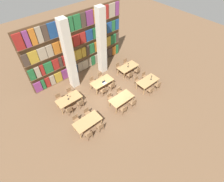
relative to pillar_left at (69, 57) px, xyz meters
name	(u,v)px	position (x,y,z in m)	size (l,w,h in m)	color
ground_plane	(111,96)	(1.58, -3.11, -3.00)	(40.00, 40.00, 0.00)	brown
bookshelf_bank	(78,46)	(1.58, 1.31, -0.30)	(9.48, 0.35, 5.50)	brown
pillar_left	(69,57)	(0.00, 0.00, 0.00)	(0.63, 0.63, 6.00)	beige
pillar_center	(102,43)	(3.17, 0.00, 0.00)	(0.63, 0.63, 6.00)	beige
reading_table_0	(88,122)	(-1.64, -4.39, -2.34)	(1.94, 0.99, 0.73)	tan
chair_0	(89,135)	(-2.09, -5.17, -2.52)	(0.42, 0.40, 0.88)	olive
chair_1	(76,120)	(-2.09, -3.62, -2.52)	(0.42, 0.40, 0.88)	olive
chair_2	(100,127)	(-1.13, -5.17, -2.52)	(0.42, 0.40, 0.88)	olive
chair_3	(87,113)	(-1.13, -3.62, -2.52)	(0.42, 0.40, 0.88)	olive
reading_table_1	(121,99)	(1.60, -4.35, -2.34)	(1.94, 0.99, 0.73)	tan
chair_4	(124,109)	(1.11, -5.13, -2.52)	(0.42, 0.40, 0.88)	olive
chair_5	(110,98)	(1.11, -3.57, -2.52)	(0.42, 0.40, 0.88)	olive
chair_6	(133,103)	(2.09, -5.13, -2.52)	(0.42, 0.40, 0.88)	olive
chair_7	(119,92)	(2.09, -3.57, -2.52)	(0.42, 0.40, 0.88)	olive
reading_table_2	(148,81)	(4.67, -4.35, -2.34)	(1.94, 0.99, 0.73)	tan
chair_8	(151,90)	(4.19, -5.13, -2.52)	(0.42, 0.40, 0.88)	olive
chair_9	(137,81)	(4.19, -3.58, -2.52)	(0.42, 0.40, 0.88)	olive
chair_10	(158,85)	(5.13, -5.13, -2.52)	(0.42, 0.40, 0.88)	olive
chair_11	(144,76)	(5.13, -3.58, -2.52)	(0.42, 0.40, 0.88)	olive
desk_lamp_0	(152,77)	(5.01, -4.40, -1.98)	(0.14, 0.14, 0.43)	black
reading_table_3	(69,99)	(-1.54, -1.75, -2.34)	(1.94, 0.99, 0.73)	tan
chair_12	(69,110)	(-2.02, -2.52, -2.52)	(0.42, 0.40, 0.88)	olive
chair_13	(59,98)	(-2.02, -0.97, -2.52)	(0.42, 0.40, 0.88)	olive
chair_14	(80,103)	(-1.02, -2.52, -2.52)	(0.42, 0.40, 0.88)	olive
chair_15	(70,92)	(-1.02, -0.97, -2.52)	(0.42, 0.40, 0.88)	olive
desk_lamp_1	(68,96)	(-1.58, -1.78, -1.93)	(0.14, 0.14, 0.50)	black
reading_table_4	(102,82)	(1.63, -1.86, -2.34)	(1.94, 0.99, 0.73)	tan
chair_16	(104,91)	(1.18, -2.64, -2.52)	(0.42, 0.40, 0.88)	olive
chair_17	(92,81)	(1.18, -1.08, -2.52)	(0.42, 0.40, 0.88)	olive
chair_18	(112,86)	(2.11, -2.64, -2.52)	(0.42, 0.40, 0.88)	olive
chair_19	(101,77)	(2.11, -1.08, -2.52)	(0.42, 0.40, 0.88)	olive
laptop	(104,83)	(1.65, -2.16, -2.23)	(0.32, 0.22, 0.21)	silver
reading_table_5	(128,67)	(4.75, -1.85, -2.34)	(1.94, 0.99, 0.73)	tan
chair_20	(130,75)	(4.22, -2.63, -2.52)	(0.42, 0.40, 0.88)	olive
chair_21	(118,67)	(4.22, -1.07, -2.52)	(0.42, 0.40, 0.88)	olive
chair_22	(137,71)	(5.21, -2.63, -2.52)	(0.42, 0.40, 0.88)	olive
chair_23	(126,63)	(5.21, -1.07, -2.52)	(0.42, 0.40, 0.88)	olive
desk_lamp_2	(128,64)	(4.70, -1.88, -1.97)	(0.14, 0.14, 0.44)	black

